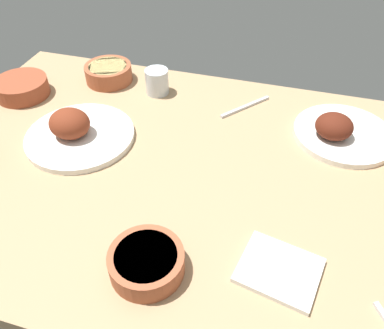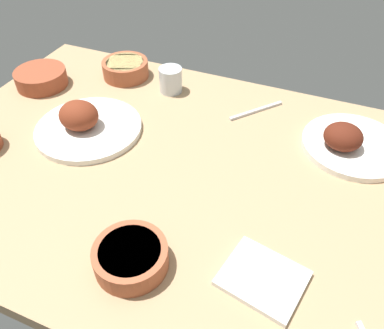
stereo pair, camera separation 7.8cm
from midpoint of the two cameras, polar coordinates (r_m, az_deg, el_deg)
dining_table at (r=95.55cm, az=-2.35°, el=-1.86°), size 140.00×90.00×4.00cm
plate_far_side at (r=108.21cm, az=18.96°, el=4.51°), size 26.14×26.14×7.86cm
plate_center_main at (r=107.44cm, az=-18.59°, el=4.52°), size 28.42×28.42×8.89cm
bowl_cream at (r=75.45cm, az=-9.74°, el=-13.96°), size 14.27×14.27×4.73cm
bowl_pasta at (r=130.16cm, az=-13.85°, el=12.89°), size 14.62×14.62×5.31cm
bowl_sauce at (r=131.54cm, az=-25.27°, el=10.19°), size 15.71×15.71×5.07cm
water_tumbler at (r=120.87cm, az=-7.03°, el=11.90°), size 6.99×6.99×7.59cm
folded_napkin at (r=76.83cm, az=9.69°, el=-15.13°), size 16.77×15.00×1.20cm
spoon_loose at (r=115.26cm, az=5.86°, el=8.34°), size 11.98×14.28×0.80cm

